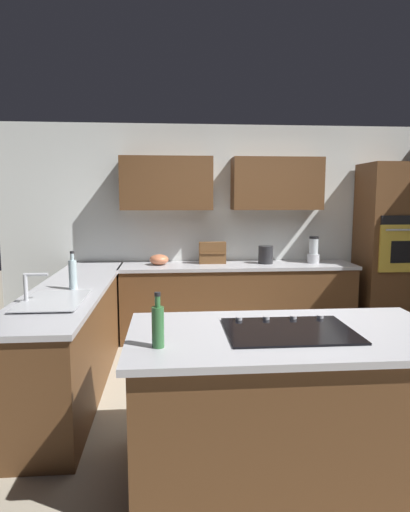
# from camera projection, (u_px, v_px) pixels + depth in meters

# --- Properties ---
(ground_plane) EXTENTS (14.00, 14.00, 0.00)m
(ground_plane) POSITION_uv_depth(u_px,v_px,m) (280.00, 399.00, 3.70)
(ground_plane) COLOR #9E937F
(wall_back) EXTENTS (6.00, 0.44, 2.60)m
(wall_back) POSITION_uv_depth(u_px,v_px,m) (237.00, 219.00, 5.53)
(wall_back) COLOR silver
(wall_back) RESTS_ON ground
(lower_cabinets_back) EXTENTS (2.80, 0.60, 0.86)m
(lower_cabinets_back) POSITION_uv_depth(u_px,v_px,m) (237.00, 302.00, 5.34)
(lower_cabinets_back) COLOR brown
(lower_cabinets_back) RESTS_ON ground
(countertop_back) EXTENTS (2.84, 0.64, 0.04)m
(countertop_back) POSITION_uv_depth(u_px,v_px,m) (238.00, 266.00, 5.28)
(countertop_back) COLOR #B2B2B7
(countertop_back) RESTS_ON lower_cabinets_back
(lower_cabinets_side) EXTENTS (0.60, 2.90, 0.86)m
(lower_cabinets_side) POSITION_uv_depth(u_px,v_px,m) (74.00, 335.00, 4.04)
(lower_cabinets_side) COLOR brown
(lower_cabinets_side) RESTS_ON ground
(countertop_side) EXTENTS (0.64, 2.94, 0.04)m
(countertop_side) POSITION_uv_depth(u_px,v_px,m) (72.00, 288.00, 3.98)
(countertop_side) COLOR #B2B2B7
(countertop_side) RESTS_ON lower_cabinets_side
(island_base) EXTENTS (1.86, 0.94, 0.86)m
(island_base) POSITION_uv_depth(u_px,v_px,m) (287.00, 406.00, 2.67)
(island_base) COLOR brown
(island_base) RESTS_ON ground
(island_top) EXTENTS (1.94, 1.02, 0.04)m
(island_top) POSITION_uv_depth(u_px,v_px,m) (289.00, 335.00, 2.62)
(island_top) COLOR #B2B2B7
(island_top) RESTS_ON island_base
(wall_oven) EXTENTS (0.80, 0.66, 2.12)m
(wall_oven) POSITION_uv_depth(u_px,v_px,m) (393.00, 250.00, 5.41)
(wall_oven) COLOR brown
(wall_oven) RESTS_ON ground
(sink_unit) EXTENTS (0.46, 0.70, 0.23)m
(sink_unit) POSITION_uv_depth(u_px,v_px,m) (52.00, 300.00, 3.34)
(sink_unit) COLOR #515456
(sink_unit) RESTS_ON countertop_side
(cooktop) EXTENTS (0.76, 0.56, 0.03)m
(cooktop) POSITION_uv_depth(u_px,v_px,m) (289.00, 330.00, 2.62)
(cooktop) COLOR black
(cooktop) RESTS_ON island_top
(blender) EXTENTS (0.15, 0.15, 0.33)m
(blender) POSITION_uv_depth(u_px,v_px,m) (314.00, 252.00, 5.36)
(blender) COLOR silver
(blender) RESTS_ON countertop_back
(mixing_bowl) EXTENTS (0.23, 0.23, 0.13)m
(mixing_bowl) POSITION_uv_depth(u_px,v_px,m) (159.00, 260.00, 5.22)
(mixing_bowl) COLOR #CC724C
(mixing_bowl) RESTS_ON countertop_back
(spice_rack) EXTENTS (0.33, 0.11, 0.27)m
(spice_rack) POSITION_uv_depth(u_px,v_px,m) (212.00, 253.00, 5.31)
(spice_rack) COLOR brown
(spice_rack) RESTS_ON countertop_back
(kettle) EXTENTS (0.18, 0.18, 0.22)m
(kettle) POSITION_uv_depth(u_px,v_px,m) (266.00, 255.00, 5.32)
(kettle) COLOR #262628
(kettle) RESTS_ON countertop_back
(dish_soap_bottle) EXTENTS (0.07, 0.07, 0.34)m
(dish_soap_bottle) POSITION_uv_depth(u_px,v_px,m) (73.00, 274.00, 3.81)
(dish_soap_bottle) COLOR silver
(dish_soap_bottle) RESTS_ON countertop_side
(oil_bottle) EXTENTS (0.07, 0.07, 0.30)m
(oil_bottle) POSITION_uv_depth(u_px,v_px,m) (158.00, 325.00, 2.33)
(oil_bottle) COLOR #336B38
(oil_bottle) RESTS_ON island_top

